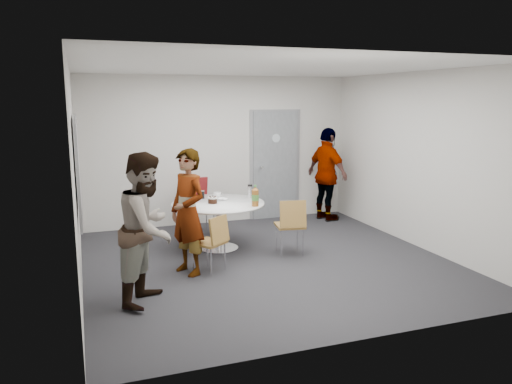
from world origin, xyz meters
name	(u,v)px	position (x,y,z in m)	size (l,w,h in m)	color
floor	(267,261)	(0.00, 0.00, 0.00)	(5.00, 5.00, 0.00)	#242328
ceiling	(268,67)	(0.00, 0.00, 2.70)	(5.00, 5.00, 0.00)	silver
wall_back	(219,150)	(0.00, 2.50, 1.35)	(5.00, 5.00, 0.00)	beige
wall_left	(75,177)	(-2.50, 0.00, 1.35)	(5.00, 5.00, 0.00)	beige
wall_right	(419,160)	(2.50, 0.00, 1.35)	(5.00, 5.00, 0.00)	beige
wall_front	(365,203)	(0.00, -2.50, 1.35)	(5.00, 5.00, 0.00)	beige
door	(275,165)	(1.10, 2.48, 1.03)	(1.02, 0.17, 2.12)	slate
whiteboard	(78,167)	(-2.46, 0.20, 1.45)	(0.04, 1.90, 1.25)	gray
table	(220,209)	(-0.46, 0.81, 0.64)	(1.41, 1.41, 1.05)	white
chair_near_left	(213,238)	(-0.83, -0.17, 0.47)	(0.53, 0.54, 0.78)	brown
chair_near_right	(291,222)	(0.43, 0.15, 0.52)	(0.47, 0.50, 0.85)	brown
chair_far	(198,199)	(-0.56, 1.91, 0.58)	(0.50, 0.53, 0.94)	maroon
person_main	(188,212)	(-1.15, -0.09, 0.83)	(0.61, 0.40, 1.66)	#A5C6EA
person_left	(147,228)	(-1.77, -0.85, 0.86)	(0.83, 0.65, 1.72)	white
person_right	(327,174)	(1.95, 1.95, 0.88)	(1.03, 0.43, 1.76)	black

